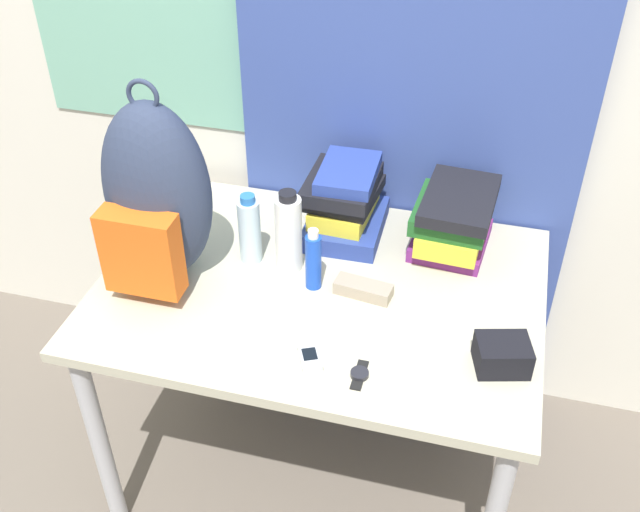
{
  "coord_description": "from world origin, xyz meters",
  "views": [
    {
      "loc": [
        0.39,
        -1.06,
        2.0
      ],
      "look_at": [
        0.0,
        0.42,
        0.83
      ],
      "focal_mm": 42.0,
      "sensor_mm": 36.0,
      "label": 1
    }
  ],
  "objects_px": {
    "book_stack_center": "(454,221)",
    "cell_phone": "(310,356)",
    "backpack": "(156,198)",
    "wristwatch": "(360,374)",
    "camera_pouch": "(502,355)",
    "book_stack_left": "(345,202)",
    "water_bottle": "(250,230)",
    "sunglasses_case": "(363,289)",
    "sports_bottle": "(289,233)",
    "sunscreen_bottle": "(313,261)"
  },
  "relations": [
    {
      "from": "book_stack_left",
      "to": "backpack",
      "type": "bearing_deg",
      "value": -143.08
    },
    {
      "from": "sunscreen_bottle",
      "to": "sunglasses_case",
      "type": "bearing_deg",
      "value": -0.35
    },
    {
      "from": "book_stack_center",
      "to": "water_bottle",
      "type": "xyz_separation_m",
      "value": [
        -0.53,
        -0.19,
        0.01
      ]
    },
    {
      "from": "cell_phone",
      "to": "camera_pouch",
      "type": "relative_size",
      "value": 0.71
    },
    {
      "from": "backpack",
      "to": "sports_bottle",
      "type": "height_order",
      "value": "backpack"
    },
    {
      "from": "cell_phone",
      "to": "book_stack_left",
      "type": "bearing_deg",
      "value": 94.54
    },
    {
      "from": "book_stack_center",
      "to": "camera_pouch",
      "type": "distance_m",
      "value": 0.47
    },
    {
      "from": "book_stack_left",
      "to": "sunglasses_case",
      "type": "bearing_deg",
      "value": -66.96
    },
    {
      "from": "backpack",
      "to": "camera_pouch",
      "type": "distance_m",
      "value": 0.93
    },
    {
      "from": "cell_phone",
      "to": "water_bottle",
      "type": "bearing_deg",
      "value": 127.99
    },
    {
      "from": "sunscreen_bottle",
      "to": "wristwatch",
      "type": "relative_size",
      "value": 1.92
    },
    {
      "from": "book_stack_left",
      "to": "sports_bottle",
      "type": "xyz_separation_m",
      "value": [
        -0.11,
        -0.2,
        0.02
      ]
    },
    {
      "from": "sunscreen_bottle",
      "to": "camera_pouch",
      "type": "xyz_separation_m",
      "value": [
        0.5,
        -0.17,
        -0.05
      ]
    },
    {
      "from": "sports_bottle",
      "to": "cell_phone",
      "type": "bearing_deg",
      "value": -65.7
    },
    {
      "from": "book_stack_center",
      "to": "sports_bottle",
      "type": "xyz_separation_m",
      "value": [
        -0.41,
        -0.2,
        0.02
      ]
    },
    {
      "from": "book_stack_center",
      "to": "sunscreen_bottle",
      "type": "relative_size",
      "value": 1.59
    },
    {
      "from": "cell_phone",
      "to": "backpack",
      "type": "bearing_deg",
      "value": 154.71
    },
    {
      "from": "sunscreen_bottle",
      "to": "cell_phone",
      "type": "bearing_deg",
      "value": -76.64
    },
    {
      "from": "book_stack_center",
      "to": "sports_bottle",
      "type": "bearing_deg",
      "value": -154.15
    },
    {
      "from": "backpack",
      "to": "wristwatch",
      "type": "height_order",
      "value": "backpack"
    },
    {
      "from": "sports_bottle",
      "to": "wristwatch",
      "type": "distance_m",
      "value": 0.46
    },
    {
      "from": "backpack",
      "to": "wristwatch",
      "type": "distance_m",
      "value": 0.68
    },
    {
      "from": "book_stack_center",
      "to": "cell_phone",
      "type": "distance_m",
      "value": 0.6
    },
    {
      "from": "book_stack_center",
      "to": "sunscreen_bottle",
      "type": "height_order",
      "value": "same"
    },
    {
      "from": "water_bottle",
      "to": "sports_bottle",
      "type": "xyz_separation_m",
      "value": [
        0.11,
        -0.01,
        0.02
      ]
    },
    {
      "from": "sports_bottle",
      "to": "water_bottle",
      "type": "bearing_deg",
      "value": 176.95
    },
    {
      "from": "sunscreen_bottle",
      "to": "wristwatch",
      "type": "xyz_separation_m",
      "value": [
        0.19,
        -0.29,
        -0.08
      ]
    },
    {
      "from": "water_bottle",
      "to": "sunscreen_bottle",
      "type": "xyz_separation_m",
      "value": [
        0.2,
        -0.07,
        -0.01
      ]
    },
    {
      "from": "camera_pouch",
      "to": "wristwatch",
      "type": "bearing_deg",
      "value": -159.8
    },
    {
      "from": "camera_pouch",
      "to": "wristwatch",
      "type": "height_order",
      "value": "camera_pouch"
    },
    {
      "from": "book_stack_center",
      "to": "sports_bottle",
      "type": "relative_size",
      "value": 1.2
    },
    {
      "from": "backpack",
      "to": "camera_pouch",
      "type": "height_order",
      "value": "backpack"
    },
    {
      "from": "water_bottle",
      "to": "sunglasses_case",
      "type": "distance_m",
      "value": 0.35
    },
    {
      "from": "sports_bottle",
      "to": "book_stack_center",
      "type": "bearing_deg",
      "value": 25.85
    },
    {
      "from": "book_stack_center",
      "to": "cell_phone",
      "type": "bearing_deg",
      "value": -116.82
    },
    {
      "from": "book_stack_center",
      "to": "water_bottle",
      "type": "bearing_deg",
      "value": -159.71
    },
    {
      "from": "sports_bottle",
      "to": "cell_phone",
      "type": "relative_size",
      "value": 2.36
    },
    {
      "from": "sunglasses_case",
      "to": "camera_pouch",
      "type": "height_order",
      "value": "camera_pouch"
    },
    {
      "from": "water_bottle",
      "to": "backpack",
      "type": "bearing_deg",
      "value": -150.04
    },
    {
      "from": "camera_pouch",
      "to": "book_stack_left",
      "type": "bearing_deg",
      "value": 137.54
    },
    {
      "from": "book_stack_left",
      "to": "wristwatch",
      "type": "bearing_deg",
      "value": -73.12
    },
    {
      "from": "sports_bottle",
      "to": "sunglasses_case",
      "type": "bearing_deg",
      "value": -16.2
    },
    {
      "from": "backpack",
      "to": "sports_bottle",
      "type": "xyz_separation_m",
      "value": [
        0.31,
        0.11,
        -0.13
      ]
    },
    {
      "from": "book_stack_left",
      "to": "water_bottle",
      "type": "relative_size",
      "value": 1.3
    },
    {
      "from": "sunscreen_bottle",
      "to": "camera_pouch",
      "type": "height_order",
      "value": "sunscreen_bottle"
    },
    {
      "from": "backpack",
      "to": "book_stack_left",
      "type": "height_order",
      "value": "backpack"
    },
    {
      "from": "sports_bottle",
      "to": "sunglasses_case",
      "type": "xyz_separation_m",
      "value": [
        0.22,
        -0.06,
        -0.1
      ]
    },
    {
      "from": "book_stack_center",
      "to": "sunscreen_bottle",
      "type": "bearing_deg",
      "value": -141.32
    },
    {
      "from": "sunscreen_bottle",
      "to": "book_stack_left",
      "type": "bearing_deg",
      "value": 85.63
    },
    {
      "from": "book_stack_left",
      "to": "sunglasses_case",
      "type": "height_order",
      "value": "book_stack_left"
    }
  ]
}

